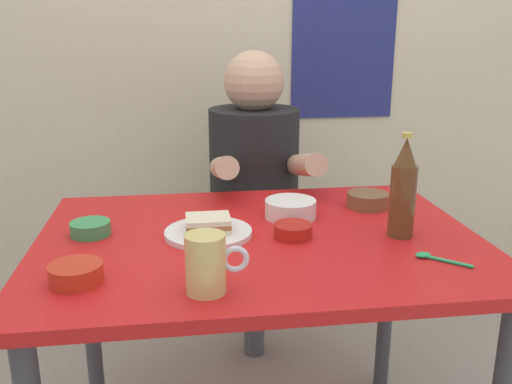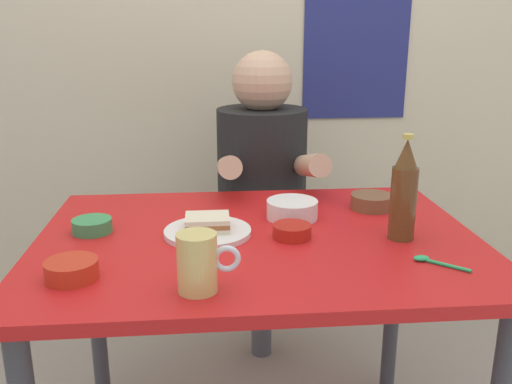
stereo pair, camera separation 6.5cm
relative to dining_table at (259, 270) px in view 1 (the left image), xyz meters
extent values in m
cube|color=beige|center=(0.00, 1.05, 0.65)|extent=(4.40, 0.08, 2.60)
cube|color=navy|center=(0.50, 1.01, 0.53)|extent=(0.44, 0.01, 0.60)
cube|color=red|center=(0.00, 0.00, 0.08)|extent=(1.10, 0.80, 0.03)
cylinder|color=#3F3F44|center=(-0.49, 0.34, -0.29)|extent=(0.05, 0.05, 0.71)
cylinder|color=#3F3F44|center=(0.49, 0.34, -0.29)|extent=(0.05, 0.05, 0.71)
cylinder|color=#4C4C51|center=(0.07, 0.63, -0.44)|extent=(0.08, 0.08, 0.41)
cylinder|color=maroon|center=(0.07, 0.63, -0.22)|extent=(0.34, 0.34, 0.04)
cylinder|color=black|center=(0.07, 0.63, 0.06)|extent=(0.32, 0.32, 0.52)
sphere|color=tan|center=(0.07, 0.63, 0.42)|extent=(0.21, 0.21, 0.21)
cylinder|color=tan|center=(-0.06, 0.38, 0.18)|extent=(0.07, 0.31, 0.14)
cylinder|color=tan|center=(0.20, 0.38, 0.18)|extent=(0.07, 0.31, 0.14)
cylinder|color=silver|center=(-0.13, 0.02, 0.10)|extent=(0.22, 0.22, 0.01)
cube|color=beige|center=(-0.13, 0.02, 0.11)|extent=(0.11, 0.09, 0.01)
cube|color=#9E592D|center=(-0.13, 0.02, 0.13)|extent=(0.11, 0.09, 0.01)
cube|color=beige|center=(-0.13, 0.02, 0.14)|extent=(0.11, 0.09, 0.01)
cylinder|color=#D1BC66|center=(-0.15, -0.29, 0.15)|extent=(0.08, 0.08, 0.12)
torus|color=silver|center=(-0.09, -0.29, 0.16)|extent=(0.06, 0.01, 0.06)
cylinder|color=#593819|center=(0.35, -0.05, 0.18)|extent=(0.06, 0.06, 0.18)
cone|color=#593819|center=(0.35, -0.05, 0.31)|extent=(0.05, 0.05, 0.07)
cylinder|color=#BFB74C|center=(0.35, -0.05, 0.35)|extent=(0.03, 0.03, 0.01)
cylinder|color=#B21E14|center=(0.08, -0.02, 0.11)|extent=(0.10, 0.10, 0.03)
cylinder|color=maroon|center=(0.08, -0.02, 0.12)|extent=(0.08, 0.08, 0.02)
cylinder|color=red|center=(-0.41, -0.21, 0.11)|extent=(0.11, 0.11, 0.04)
cylinder|color=#A33521|center=(-0.41, -0.21, 0.12)|extent=(0.09, 0.09, 0.02)
cylinder|color=#388C4C|center=(-0.42, 0.06, 0.11)|extent=(0.10, 0.10, 0.03)
cylinder|color=#5B643A|center=(-0.42, 0.06, 0.12)|extent=(0.08, 0.08, 0.02)
cylinder|color=silver|center=(0.11, 0.13, 0.12)|extent=(0.14, 0.14, 0.05)
cylinder|color=tan|center=(0.11, 0.13, 0.13)|extent=(0.11, 0.11, 0.02)
cylinder|color=brown|center=(0.35, 0.19, 0.11)|extent=(0.12, 0.12, 0.04)
cylinder|color=brown|center=(0.35, 0.19, 0.12)|extent=(0.10, 0.10, 0.02)
cylinder|color=#26A559|center=(0.39, -0.22, 0.10)|extent=(0.09, 0.08, 0.01)
ellipsoid|color=#26A559|center=(0.35, -0.19, 0.10)|extent=(0.04, 0.02, 0.01)
camera|label=1|loc=(-0.19, -1.29, 0.59)|focal=38.81mm
camera|label=2|loc=(-0.12, -1.29, 0.59)|focal=38.81mm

